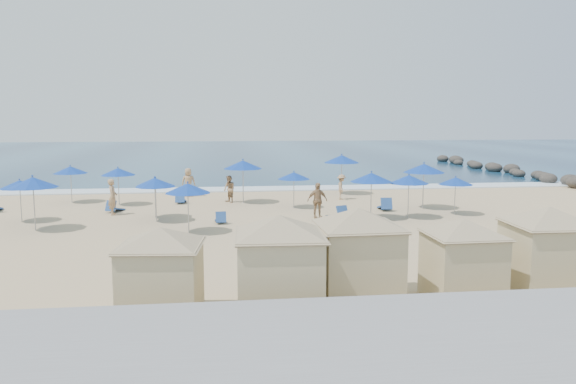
# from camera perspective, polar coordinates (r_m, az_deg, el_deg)

# --- Properties ---
(ground) EXTENTS (160.00, 160.00, 0.00)m
(ground) POSITION_cam_1_polar(r_m,az_deg,el_deg) (24.34, -2.88, -4.42)
(ground) COLOR tan
(ground) RESTS_ON ground
(ocean) EXTENTS (160.00, 80.00, 0.06)m
(ocean) POSITION_cam_1_polar(r_m,az_deg,el_deg) (78.92, -5.79, 3.91)
(ocean) COLOR #0E2B4D
(ocean) RESTS_ON ground
(surf_line) EXTENTS (160.00, 2.50, 0.08)m
(surf_line) POSITION_cam_1_polar(r_m,az_deg,el_deg) (39.60, -4.51, 0.29)
(surf_line) COLOR white
(surf_line) RESTS_ON ground
(seawall) EXTENTS (160.00, 6.10, 1.22)m
(seawall) POSITION_cam_1_polar(r_m,az_deg,el_deg) (11.29, 2.25, -15.44)
(seawall) COLOR gray
(seawall) RESTS_ON ground
(rock_jetty) EXTENTS (2.56, 26.66, 0.96)m
(rock_jetty) POSITION_cam_1_polar(r_m,az_deg,el_deg) (55.22, 20.77, 2.23)
(rock_jetty) COLOR #2A2623
(rock_jetty) RESTS_ON ground
(trash_bin) EXTENTS (0.95, 0.95, 0.78)m
(trash_bin) POSITION_cam_1_polar(r_m,az_deg,el_deg) (21.52, 4.29, -4.96)
(trash_bin) COLOR black
(trash_bin) RESTS_ON ground
(cabana_0) EXTENTS (4.12, 4.12, 2.60)m
(cabana_0) POSITION_cam_1_polar(r_m,az_deg,el_deg) (14.48, -12.79, -6.90)
(cabana_0) COLOR #C8B589
(cabana_0) RESTS_ON ground
(cabana_1) EXTENTS (4.60, 4.60, 2.89)m
(cabana_1) POSITION_cam_1_polar(r_m,az_deg,el_deg) (14.31, -0.89, -6.18)
(cabana_1) COLOR #C8B589
(cabana_1) RESTS_ON ground
(cabana_2) EXTENTS (4.61, 4.61, 2.89)m
(cabana_2) POSITION_cam_1_polar(r_m,az_deg,el_deg) (15.54, 7.12, -5.13)
(cabana_2) COLOR #C8B589
(cabana_2) RESTS_ON ground
(cabana_3) EXTENTS (4.05, 4.05, 2.54)m
(cabana_3) POSITION_cam_1_polar(r_m,az_deg,el_deg) (16.33, 17.34, -5.52)
(cabana_3) COLOR #C8B589
(cabana_3) RESTS_ON ground
(cabana_4) EXTENTS (4.49, 4.49, 2.82)m
(cabana_4) POSITION_cam_1_polar(r_m,az_deg,el_deg) (17.67, 24.90, -4.38)
(cabana_4) COLOR #C8B589
(cabana_4) RESTS_ON ground
(umbrella_0) EXTENTS (1.86, 1.86, 2.12)m
(umbrella_0) POSITION_cam_1_polar(r_m,az_deg,el_deg) (30.12, -25.61, 0.71)
(umbrella_0) COLOR #A5A8AD
(umbrella_0) RESTS_ON ground
(umbrella_1) EXTENTS (2.21, 2.21, 2.51)m
(umbrella_1) POSITION_cam_1_polar(r_m,az_deg,el_deg) (27.51, -24.50, 0.90)
(umbrella_1) COLOR #A5A8AD
(umbrella_1) RESTS_ON ground
(umbrella_2) EXTENTS (1.99, 1.99, 2.26)m
(umbrella_2) POSITION_cam_1_polar(r_m,az_deg,el_deg) (35.75, -21.24, 2.11)
(umbrella_2) COLOR #A5A8AD
(umbrella_2) RESTS_ON ground
(umbrella_3) EXTENTS (1.95, 1.95, 2.22)m
(umbrella_3) POSITION_cam_1_polar(r_m,az_deg,el_deg) (27.92, -13.32, 0.94)
(umbrella_3) COLOR #A5A8AD
(umbrella_3) RESTS_ON ground
(umbrella_4) EXTENTS (1.98, 1.98, 2.25)m
(umbrella_4) POSITION_cam_1_polar(r_m,az_deg,el_deg) (33.81, -16.89, 1.99)
(umbrella_4) COLOR #A5A8AD
(umbrella_4) RESTS_ON ground
(umbrella_5) EXTENTS (1.88, 1.88, 2.13)m
(umbrella_5) POSITION_cam_1_polar(r_m,az_deg,el_deg) (28.92, -13.40, 1.02)
(umbrella_5) COLOR #A5A8AD
(umbrella_5) RESTS_ON ground
(umbrella_6) EXTENTS (2.01, 2.01, 2.29)m
(umbrella_6) POSITION_cam_1_polar(r_m,az_deg,el_deg) (24.87, -10.15, 0.38)
(umbrella_6) COLOR #A5A8AD
(umbrella_6) RESTS_ON ground
(umbrella_7) EXTENTS (1.84, 1.84, 2.10)m
(umbrella_7) POSITION_cam_1_polar(r_m,az_deg,el_deg) (31.35, 0.60, 1.66)
(umbrella_7) COLOR #A5A8AD
(umbrella_7) RESTS_ON ground
(umbrella_8) EXTENTS (2.13, 2.13, 2.42)m
(umbrella_8) POSITION_cam_1_polar(r_m,az_deg,el_deg) (28.17, 8.48, 1.48)
(umbrella_8) COLOR #A5A8AD
(umbrella_8) RESTS_ON ground
(umbrella_9) EXTENTS (2.36, 2.36, 2.69)m
(umbrella_9) POSITION_cam_1_polar(r_m,az_deg,el_deg) (37.20, 5.48, 3.36)
(umbrella_9) COLOR #A5A8AD
(umbrella_9) RESTS_ON ground
(umbrella_10) EXTENTS (2.29, 2.29, 2.61)m
(umbrella_10) POSITION_cam_1_polar(r_m,az_deg,el_deg) (31.98, 13.64, 2.37)
(umbrella_10) COLOR #A5A8AD
(umbrella_10) RESTS_ON ground
(umbrella_11) EXTENTS (2.00, 2.00, 2.28)m
(umbrella_11) POSITION_cam_1_polar(r_m,az_deg,el_deg) (28.80, 12.18, 1.27)
(umbrella_11) COLOR #A5A8AD
(umbrella_11) RESTS_ON ground
(umbrella_12) EXTENTS (2.31, 2.31, 2.63)m
(umbrella_12) POSITION_cam_1_polar(r_m,az_deg,el_deg) (33.29, -4.60, 2.79)
(umbrella_12) COLOR #A5A8AD
(umbrella_12) RESTS_ON ground
(umbrella_13) EXTENTS (1.80, 1.80, 2.05)m
(umbrella_13) POSITION_cam_1_polar(r_m,az_deg,el_deg) (30.44, 16.66, 1.08)
(umbrella_13) COLOR #A5A8AD
(umbrella_13) RESTS_ON ground
(beach_chair_1) EXTENTS (0.93, 1.34, 0.67)m
(beach_chair_1) POSITION_cam_1_polar(r_m,az_deg,el_deg) (31.59, -17.25, -1.54)
(beach_chair_1) COLOR #274C8F
(beach_chair_1) RESTS_ON ground
(beach_chair_2) EXTENTS (0.60, 1.25, 0.68)m
(beach_chair_2) POSITION_cam_1_polar(r_m,az_deg,el_deg) (33.80, -10.86, -0.75)
(beach_chair_2) COLOR #274C8F
(beach_chair_2) RESTS_ON ground
(beach_chair_3) EXTENTS (0.56, 1.15, 0.61)m
(beach_chair_3) POSITION_cam_1_polar(r_m,az_deg,el_deg) (27.19, -6.87, -2.73)
(beach_chair_3) COLOR #274C8F
(beach_chair_3) RESTS_ON ground
(beach_chair_4) EXTENTS (1.00, 1.44, 0.72)m
(beach_chair_4) POSITION_cam_1_polar(r_m,az_deg,el_deg) (28.26, 5.17, -2.23)
(beach_chair_4) COLOR #274C8F
(beach_chair_4) RESTS_ON ground
(beach_chair_5) EXTENTS (0.73, 1.41, 0.75)m
(beach_chair_5) POSITION_cam_1_polar(r_m,az_deg,el_deg) (31.17, 9.84, -1.38)
(beach_chair_5) COLOR #274C8F
(beach_chair_5) RESTS_ON ground
(beachgoer_0) EXTENTS (0.51, 0.73, 1.89)m
(beachgoer_0) POSITION_cam_1_polar(r_m,az_deg,el_deg) (30.60, -17.39, -0.48)
(beachgoer_0) COLOR tan
(beachgoer_0) RESTS_ON ground
(beachgoer_1) EXTENTS (0.94, 0.99, 1.62)m
(beachgoer_1) POSITION_cam_1_polar(r_m,az_deg,el_deg) (33.66, -5.98, 0.30)
(beachgoer_1) COLOR tan
(beachgoer_1) RESTS_ON ground
(beachgoer_2) EXTENTS (1.13, 0.64, 1.81)m
(beachgoer_2) POSITION_cam_1_polar(r_m,az_deg,el_deg) (28.29, 2.99, -0.86)
(beachgoer_2) COLOR tan
(beachgoer_2) RESTS_ON ground
(beachgoer_3) EXTENTS (0.77, 1.10, 1.56)m
(beachgoer_3) POSITION_cam_1_polar(r_m,az_deg,el_deg) (34.89, 5.46, 0.52)
(beachgoer_3) COLOR tan
(beachgoer_3) RESTS_ON ground
(beachgoer_4) EXTENTS (0.93, 0.64, 1.83)m
(beachgoer_4) POSITION_cam_1_polar(r_m,az_deg,el_deg) (36.71, -10.08, 1.00)
(beachgoer_4) COLOR tan
(beachgoer_4) RESTS_ON ground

